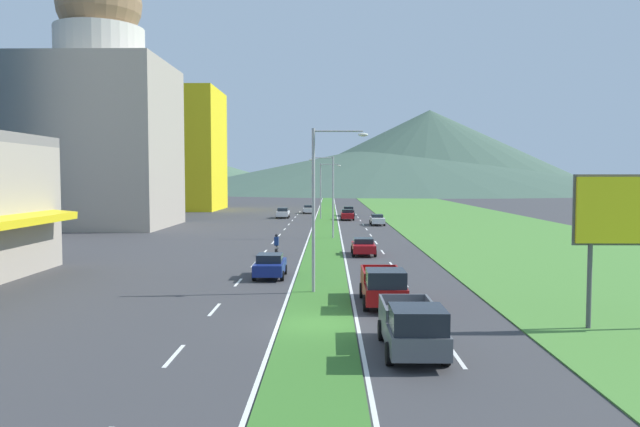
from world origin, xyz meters
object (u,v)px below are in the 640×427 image
at_px(street_lamp_mid, 330,191).
at_px(billboard_roadside, 629,217).
at_px(car_1, 347,215).
at_px(car_6, 363,246).
at_px(pickup_truck_1, 383,286).
at_px(car_4, 377,219).
at_px(pickup_truck_0, 413,328).
at_px(car_3, 270,265).
at_px(street_lamp_near, 320,198).
at_px(car_0, 349,211).
at_px(motorcycle_rider, 277,247).
at_px(car_5, 283,213).
at_px(street_lamp_far, 323,187).
at_px(car_2, 309,209).

distance_m(street_lamp_mid, billboard_roadside, 40.28).
xyz_separation_m(car_1, car_6, (0.15, -41.39, -0.09)).
height_order(billboard_roadside, pickup_truck_1, billboard_roadside).
height_order(car_4, pickup_truck_0, pickup_truck_0).
bearing_deg(car_4, car_3, -13.33).
xyz_separation_m(street_lamp_near, car_3, (-3.28, 5.12, -4.51)).
bearing_deg(car_6, car_3, -30.01).
bearing_deg(street_lamp_mid, car_1, 84.67).
relative_size(pickup_truck_0, pickup_truck_1, 1.00).
relative_size(car_3, pickup_truck_1, 0.77).
bearing_deg(car_0, pickup_truck_1, -0.34).
bearing_deg(street_lamp_mid, motorcycle_rider, -107.52).
relative_size(car_4, pickup_truck_1, 0.88).
distance_m(car_0, car_5, 11.77).
distance_m(car_6, pickup_truck_1, 19.97).
bearing_deg(street_lamp_far, street_lamp_near, -89.54).
xyz_separation_m(car_3, car_4, (10.26, 43.31, -0.03)).
xyz_separation_m(car_1, car_3, (-6.49, -52.89, -0.03)).
xyz_separation_m(car_4, car_5, (-13.87, 14.16, 0.06)).
bearing_deg(car_1, car_6, 0.21).
bearing_deg(pickup_truck_0, car_3, -157.90).
bearing_deg(car_1, car_2, -159.27).
distance_m(car_0, car_2, 9.98).
bearing_deg(pickup_truck_0, street_lamp_mid, -175.96).
height_order(car_2, pickup_truck_0, pickup_truck_0).
distance_m(car_4, motorcycle_rider, 34.07).
bearing_deg(car_0, street_lamp_near, -3.11).
xyz_separation_m(car_2, car_6, (6.57, -58.35, -0.04)).
bearing_deg(street_lamp_near, car_6, 78.58).
distance_m(street_lamp_mid, car_5, 33.48).
distance_m(street_lamp_mid, car_1, 28.21).
distance_m(billboard_roadside, car_0, 76.50).
height_order(street_lamp_near, street_lamp_mid, street_lamp_near).
distance_m(street_lamp_mid, car_6, 14.53).
distance_m(car_3, car_5, 57.59).
distance_m(car_1, car_2, 18.12).
relative_size(car_1, car_6, 1.06).
xyz_separation_m(pickup_truck_0, pickup_truck_1, (-0.32, 8.44, 0.00)).
xyz_separation_m(billboard_roadside, car_0, (-9.42, 75.81, -4.01)).
distance_m(car_1, pickup_truck_1, 61.36).
distance_m(car_5, car_6, 47.10).
bearing_deg(car_6, pickup_truck_1, -0.28).
height_order(street_lamp_far, car_1, street_lamp_far).
bearing_deg(billboard_roadside, street_lamp_far, 101.23).
distance_m(street_lamp_far, car_3, 55.57).
relative_size(car_1, car_5, 0.91).
bearing_deg(pickup_truck_0, billboard_roadside, 111.41).
relative_size(billboard_roadside, car_6, 1.62).
xyz_separation_m(car_3, pickup_truck_1, (6.54, -8.47, 0.20)).
relative_size(street_lamp_far, motorcycle_rider, 4.30).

